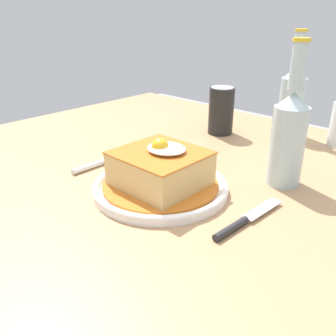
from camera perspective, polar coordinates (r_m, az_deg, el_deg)
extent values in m
cube|color=#A87F56|center=(0.73, 1.86, -3.30)|extent=(1.25, 1.05, 0.04)
cylinder|color=#A87F56|center=(1.52, -2.64, -3.74)|extent=(0.07, 0.07, 0.70)
cylinder|color=white|center=(0.67, -1.17, -3.23)|extent=(0.25, 0.25, 0.01)
torus|color=white|center=(0.67, -1.17, -2.66)|extent=(0.25, 0.25, 0.01)
cylinder|color=#C66B23|center=(0.67, -1.18, -2.62)|extent=(0.21, 0.21, 0.01)
cube|color=#DBB770|center=(0.66, -1.20, -0.09)|extent=(0.15, 0.14, 0.06)
cube|color=#C66B23|center=(0.64, -1.22, 2.42)|extent=(0.15, 0.14, 0.00)
ellipsoid|color=white|center=(0.64, -0.23, 3.10)|extent=(0.07, 0.07, 0.01)
sphere|color=yellow|center=(0.64, -1.23, 3.37)|extent=(0.03, 0.03, 0.03)
cylinder|color=silver|center=(0.78, -12.41, 0.16)|extent=(0.01, 0.08, 0.01)
cube|color=silver|center=(0.81, -8.69, 1.48)|extent=(0.02, 0.05, 0.00)
cylinder|color=silver|center=(0.82, -6.98, 1.82)|extent=(0.00, 0.03, 0.00)
cylinder|color=silver|center=(0.83, -7.33, 1.96)|extent=(0.00, 0.03, 0.00)
cylinder|color=silver|center=(0.83, -7.69, 2.10)|extent=(0.00, 0.03, 0.00)
cylinder|color=#262628|center=(0.56, 9.86, -9.33)|extent=(0.02, 0.08, 0.01)
cube|color=silver|center=(0.62, 14.48, -6.30)|extent=(0.02, 0.09, 0.00)
cylinder|color=black|center=(0.98, 8.32, 8.83)|extent=(0.07, 0.07, 0.12)
cylinder|color=silver|center=(0.97, 8.54, 12.37)|extent=(0.06, 0.06, 0.00)
cylinder|color=#ADC6CC|center=(0.71, 18.13, 3.22)|extent=(0.06, 0.06, 0.15)
cone|color=#ADC6CC|center=(0.69, 19.05, 10.02)|extent=(0.06, 0.06, 0.03)
cylinder|color=#ADC6CC|center=(0.68, 19.72, 14.77)|extent=(0.03, 0.03, 0.08)
cylinder|color=gold|center=(0.67, 20.24, 18.36)|extent=(0.03, 0.03, 0.01)
cylinder|color=#ADC6CC|center=(1.00, 18.70, 8.96)|extent=(0.06, 0.06, 0.15)
cone|color=#ADC6CC|center=(0.99, 19.37, 13.83)|extent=(0.06, 0.06, 0.03)
cylinder|color=#ADC6CC|center=(0.98, 19.84, 17.15)|extent=(0.03, 0.03, 0.08)
cylinder|color=gold|center=(0.98, 20.21, 19.64)|extent=(0.03, 0.03, 0.01)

